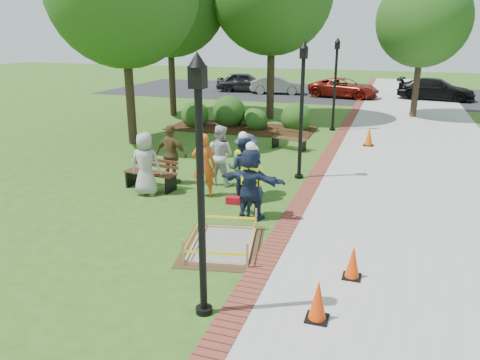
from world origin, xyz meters
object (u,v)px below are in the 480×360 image
(lamp_near, at_px, (200,172))
(hivis_worker_b, at_px, (253,181))
(hivis_worker_c, at_px, (243,167))
(cone_front, at_px, (318,301))
(wet_concrete_pad, at_px, (222,236))
(hivis_worker_a, at_px, (251,181))
(bench_near, at_px, (151,180))

(lamp_near, bearing_deg, hivis_worker_b, 96.11)
(hivis_worker_b, xyz_separation_m, hivis_worker_c, (-0.60, 1.02, 0.04))
(cone_front, height_order, hivis_worker_b, hivis_worker_b)
(wet_concrete_pad, bearing_deg, lamp_near, -76.69)
(wet_concrete_pad, xyz_separation_m, hivis_worker_a, (0.11, 1.74, 0.74))
(hivis_worker_c, bearing_deg, hivis_worker_a, -63.87)
(hivis_worker_a, bearing_deg, lamp_near, -83.48)
(bench_near, relative_size, hivis_worker_b, 0.90)
(lamp_near, relative_size, hivis_worker_c, 2.17)
(hivis_worker_c, bearing_deg, wet_concrete_pad, -80.67)
(bench_near, height_order, hivis_worker_b, hivis_worker_b)
(cone_front, distance_m, hivis_worker_a, 4.55)
(wet_concrete_pad, height_order, bench_near, bench_near)
(lamp_near, height_order, hivis_worker_c, lamp_near)
(lamp_near, xyz_separation_m, hivis_worker_a, (-0.48, 4.23, -1.50))
(hivis_worker_a, bearing_deg, wet_concrete_pad, -93.48)
(cone_front, distance_m, hivis_worker_c, 5.87)
(cone_front, xyz_separation_m, hivis_worker_c, (-2.92, 5.06, 0.61))
(wet_concrete_pad, height_order, hivis_worker_a, hivis_worker_a)
(lamp_near, bearing_deg, hivis_worker_c, 101.17)
(cone_front, height_order, hivis_worker_a, hivis_worker_a)
(wet_concrete_pad, height_order, hivis_worker_c, hivis_worker_c)
(cone_front, xyz_separation_m, lamp_near, (-1.85, -0.38, 2.13))
(hivis_worker_b, height_order, hivis_worker_c, hivis_worker_c)
(wet_concrete_pad, xyz_separation_m, cone_front, (2.44, -2.12, 0.12))
(wet_concrete_pad, bearing_deg, cone_front, -40.97)
(wet_concrete_pad, bearing_deg, hivis_worker_c, 99.33)
(bench_near, distance_m, hivis_worker_a, 3.82)
(lamp_near, distance_m, hivis_worker_b, 4.70)
(bench_near, bearing_deg, wet_concrete_pad, -41.73)
(hivis_worker_b, bearing_deg, bench_near, 162.34)
(wet_concrete_pad, bearing_deg, hivis_worker_b, 86.49)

